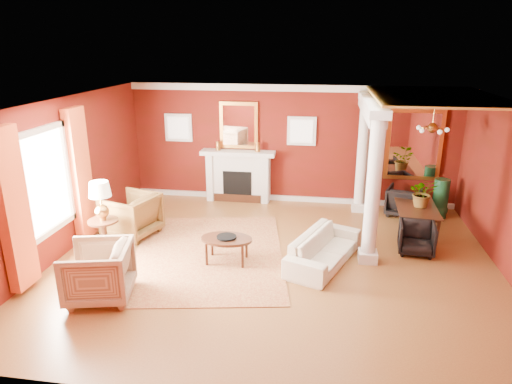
% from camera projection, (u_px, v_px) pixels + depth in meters
% --- Properties ---
extents(ground, '(8.00, 8.00, 0.00)m').
position_uv_depth(ground, '(274.00, 262.00, 8.41)').
color(ground, brown).
rests_on(ground, ground).
extents(room_shell, '(8.04, 7.04, 2.92)m').
position_uv_depth(room_shell, '(276.00, 156.00, 7.77)').
color(room_shell, '#5F100D').
rests_on(room_shell, ground).
extents(fireplace, '(1.85, 0.42, 1.29)m').
position_uv_depth(fireplace, '(238.00, 176.00, 11.50)').
color(fireplace, silver).
rests_on(fireplace, ground).
extents(overmantel_mirror, '(0.95, 0.07, 1.15)m').
position_uv_depth(overmantel_mirror, '(239.00, 125.00, 11.23)').
color(overmantel_mirror, gold).
rests_on(overmantel_mirror, fireplace).
extents(flank_window_left, '(0.70, 0.07, 0.70)m').
position_uv_depth(flank_window_left, '(179.00, 128.00, 11.50)').
color(flank_window_left, silver).
rests_on(flank_window_left, room_shell).
extents(flank_window_right, '(0.70, 0.07, 0.70)m').
position_uv_depth(flank_window_right, '(302.00, 131.00, 11.05)').
color(flank_window_right, silver).
rests_on(flank_window_right, room_shell).
extents(left_window, '(0.21, 2.55, 2.60)m').
position_uv_depth(left_window, '(50.00, 189.00, 7.95)').
color(left_window, white).
rests_on(left_window, room_shell).
extents(column_front, '(0.36, 0.36, 2.80)m').
position_uv_depth(column_front, '(373.00, 188.00, 7.99)').
color(column_front, silver).
rests_on(column_front, ground).
extents(column_back, '(0.36, 0.36, 2.80)m').
position_uv_depth(column_back, '(363.00, 153.00, 10.53)').
color(column_back, silver).
rests_on(column_back, ground).
extents(header_beam, '(0.30, 3.20, 0.32)m').
position_uv_depth(header_beam, '(371.00, 107.00, 9.12)').
color(header_beam, silver).
rests_on(header_beam, column_front).
extents(amber_ceiling, '(2.30, 3.40, 0.04)m').
position_uv_depth(amber_ceiling, '(434.00, 96.00, 8.74)').
color(amber_ceiling, gold).
rests_on(amber_ceiling, room_shell).
extents(dining_mirror, '(1.30, 0.07, 1.70)m').
position_uv_depth(dining_mirror, '(414.00, 145.00, 10.74)').
color(dining_mirror, gold).
rests_on(dining_mirror, room_shell).
extents(chandelier, '(0.60, 0.62, 0.75)m').
position_uv_depth(chandelier, '(432.00, 128.00, 8.97)').
color(chandelier, '#B58039').
rests_on(chandelier, room_shell).
extents(crown_trim, '(8.00, 0.08, 0.16)m').
position_uv_depth(crown_trim, '(292.00, 88.00, 10.76)').
color(crown_trim, silver).
rests_on(crown_trim, room_shell).
extents(base_trim, '(8.00, 0.08, 0.12)m').
position_uv_depth(base_trim, '(290.00, 198.00, 11.63)').
color(base_trim, silver).
rests_on(base_trim, ground).
extents(rug, '(3.40, 4.16, 0.01)m').
position_uv_depth(rug, '(208.00, 254.00, 8.71)').
color(rug, maroon).
rests_on(rug, ground).
extents(sofa, '(1.24, 2.01, 0.76)m').
position_uv_depth(sofa, '(324.00, 244.00, 8.27)').
color(sofa, beige).
rests_on(sofa, ground).
extents(armchair_leopard, '(1.14, 1.18, 0.99)m').
position_uv_depth(armchair_leopard, '(131.00, 213.00, 9.43)').
color(armchair_leopard, black).
rests_on(armchair_leopard, ground).
extents(armchair_stripe, '(1.10, 1.15, 0.99)m').
position_uv_depth(armchair_stripe, '(98.00, 269.00, 7.09)').
color(armchair_stripe, tan).
rests_on(armchair_stripe, ground).
extents(coffee_table, '(0.94, 0.94, 0.48)m').
position_uv_depth(coffee_table, '(227.00, 240.00, 8.29)').
color(coffee_table, black).
rests_on(coffee_table, ground).
extents(coffee_book, '(0.16, 0.09, 0.23)m').
position_uv_depth(coffee_book, '(224.00, 233.00, 8.21)').
color(coffee_book, black).
rests_on(coffee_book, coffee_table).
extents(side_table, '(0.57, 0.57, 1.42)m').
position_uv_depth(side_table, '(101.00, 206.00, 8.53)').
color(side_table, black).
rests_on(side_table, ground).
extents(dining_table, '(0.58, 1.51, 0.83)m').
position_uv_depth(dining_table, '(418.00, 211.00, 9.74)').
color(dining_table, black).
rests_on(dining_table, ground).
extents(dining_chair_near, '(0.71, 0.67, 0.67)m').
position_uv_depth(dining_chair_near, '(417.00, 237.00, 8.68)').
color(dining_chair_near, black).
rests_on(dining_chair_near, ground).
extents(dining_chair_far, '(0.90, 0.87, 0.75)m').
position_uv_depth(dining_chair_far, '(404.00, 200.00, 10.58)').
color(dining_chair_far, black).
rests_on(dining_chair_far, ground).
extents(green_urn, '(0.38, 0.38, 0.92)m').
position_uv_depth(green_urn, '(440.00, 202.00, 10.46)').
color(green_urn, '#154323').
rests_on(green_urn, ground).
extents(potted_plant, '(0.58, 0.64, 0.49)m').
position_uv_depth(potted_plant, '(424.00, 182.00, 9.53)').
color(potted_plant, '#26591E').
rests_on(potted_plant, dining_table).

